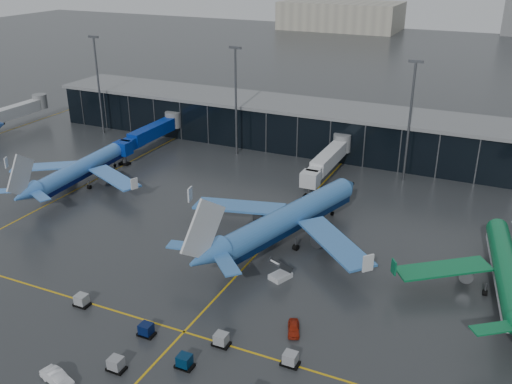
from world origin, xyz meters
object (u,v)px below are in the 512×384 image
at_px(airliner_arkefly, 82,158).
at_px(mobile_airstair, 280,274).
at_px(baggage_carts, 194,355).
at_px(airliner_klm_near, 290,204).
at_px(service_van_red, 294,328).
at_px(service_van_white, 57,378).
at_px(airliner_aer_lingus, 509,257).

distance_m(airliner_arkefly, mobile_airstair, 54.80).
bearing_deg(baggage_carts, airliner_klm_near, 91.81).
height_order(airliner_klm_near, baggage_carts, airliner_klm_near).
relative_size(airliner_arkefly, mobile_airstair, 9.87).
relative_size(service_van_red, service_van_white, 0.81).
distance_m(airliner_aer_lingus, baggage_carts, 45.98).
xyz_separation_m(airliner_klm_near, baggage_carts, (1.06, -33.53, -5.99)).
distance_m(airliner_aer_lingus, service_van_red, 32.71).
xyz_separation_m(airliner_klm_near, service_van_white, (-11.11, -43.52, -5.98)).
bearing_deg(airliner_arkefly, airliner_aer_lingus, -7.87).
height_order(airliner_klm_near, airliner_aer_lingus, airliner_klm_near).
relative_size(airliner_klm_near, airliner_aer_lingus, 1.19).
bearing_deg(airliner_klm_near, service_van_red, -50.56).
xyz_separation_m(mobile_airstair, service_van_white, (-14.47, -31.48, -0.00)).
distance_m(airliner_klm_near, mobile_airstair, 13.86).
bearing_deg(airliner_klm_near, service_van_white, -87.89).
bearing_deg(service_van_red, mobile_airstair, 98.46).
bearing_deg(service_van_white, service_van_red, -33.58).
relative_size(airliner_klm_near, mobile_airstair, 11.56).
xyz_separation_m(airliner_arkefly, airliner_klm_near, (48.47, -5.05, 0.98)).
bearing_deg(service_van_white, baggage_carts, -37.87).
bearing_deg(airliner_aer_lingus, mobile_airstair, -170.17).
distance_m(baggage_carts, service_van_white, 15.75).
distance_m(airliner_arkefly, airliner_klm_near, 48.74).
distance_m(airliner_klm_near, airliner_aer_lingus, 33.96).
xyz_separation_m(airliner_arkefly, airliner_aer_lingus, (82.37, -6.77, -0.10)).
distance_m(baggage_carts, mobile_airstair, 21.61).
xyz_separation_m(airliner_aer_lingus, mobile_airstair, (-30.54, -10.32, -4.90)).
distance_m(service_van_red, service_van_white, 29.11).
relative_size(airliner_arkefly, airliner_klm_near, 0.85).
bearing_deg(airliner_klm_near, airliner_arkefly, -169.51).
bearing_deg(airliner_arkefly, service_van_red, -29.15).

